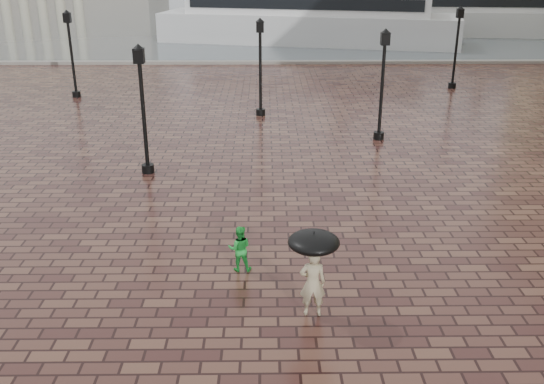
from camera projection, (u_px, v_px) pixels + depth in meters
The scene contains 8 objects.
ground at pixel (352, 337), 12.55m from camera, with size 300.00×300.00×0.00m, color #321917.
quay_edge at pixel (290, 64), 42.22m from camera, with size 80.00×0.60×0.30m, color slate.
street_lamps at pixel (269, 68), 27.98m from camera, with size 21.44×14.44×4.40m.
adult_pedestrian at pixel (313, 283), 13.04m from camera, with size 0.57×0.37×1.56m, color tan.
child_pedestrian at pixel (240, 248), 14.95m from camera, with size 0.58×0.45×1.18m, color green.
ferry_near at pixel (308, 13), 50.77m from camera, with size 25.62×11.66×8.17m.
ferry_far at pixel (459, 10), 55.96m from camera, with size 22.85×7.82×7.35m.
umbrella at pixel (314, 242), 12.68m from camera, with size 1.10×1.10×1.11m.
Camera 1 is at (-1.80, -10.49, 7.48)m, focal length 40.00 mm.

